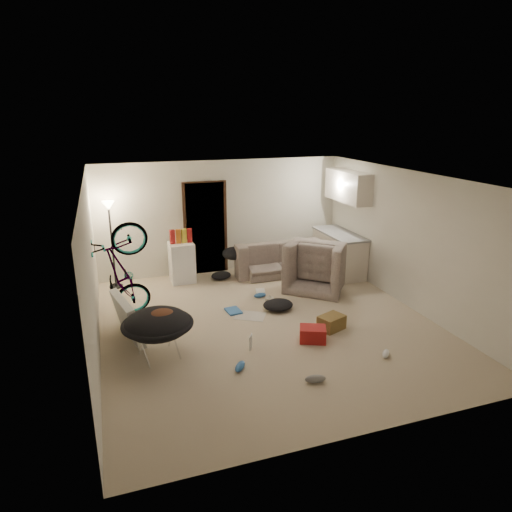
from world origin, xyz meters
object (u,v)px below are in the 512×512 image
object	(u,v)px
mini_fridge	(182,262)
armchair	(319,269)
saucer_chair	(158,330)
drink_case_a	(331,322)
sofa	(275,260)
juicer	(269,301)
drink_case_b	(313,334)
bicycle	(124,292)
floor_lamp	(110,226)
kitchen_counter	(339,254)
tv_box	(127,318)

from	to	relation	value
mini_fridge	armchair	bearing A→B (deg)	-25.42
saucer_chair	drink_case_a	distance (m)	2.87
armchair	mini_fridge	bearing A→B (deg)	16.44
sofa	juicer	distance (m)	1.91
saucer_chair	drink_case_b	bearing A→B (deg)	-6.69
saucer_chair	drink_case_a	size ratio (longest dim) A/B	2.49
bicycle	drink_case_b	bearing A→B (deg)	-126.40
sofa	bicycle	size ratio (longest dim) A/B	1.09
floor_lamp	mini_fridge	world-z (taller)	floor_lamp
armchair	drink_case_a	distance (m)	2.01
kitchen_counter	saucer_chair	xyz separation A→B (m)	(-4.34, -2.52, 0.00)
armchair	bicycle	xyz separation A→B (m)	(-3.93, -0.27, 0.09)
sofa	mini_fridge	size ratio (longest dim) A/B	2.28
floor_lamp	sofa	distance (m)	3.63
kitchen_counter	saucer_chair	distance (m)	5.02
sofa	juicer	size ratio (longest dim) A/B	8.25
kitchen_counter	armchair	distance (m)	1.03
sofa	kitchen_counter	bearing A→B (deg)	162.33
floor_lamp	bicycle	distance (m)	1.79
drink_case_b	floor_lamp	bearing A→B (deg)	153.26
sofa	drink_case_b	xyz separation A→B (m)	(-0.61, -3.25, -0.17)
saucer_chair	juicer	size ratio (longest dim) A/B	4.44
floor_lamp	bicycle	xyz separation A→B (m)	(0.10, -1.57, -0.84)
tv_box	drink_case_a	world-z (taller)	tv_box
tv_box	mini_fridge	bearing A→B (deg)	48.65
kitchen_counter	sofa	distance (m)	1.44
saucer_chair	armchair	bearing A→B (deg)	27.87
armchair	drink_case_a	world-z (taller)	armchair
sofa	floor_lamp	bearing A→B (deg)	-2.62
floor_lamp	drink_case_a	bearing A→B (deg)	-43.54
bicycle	drink_case_a	bearing A→B (deg)	-118.52
tv_box	drink_case_a	xyz separation A→B (m)	(3.24, -0.77, -0.22)
armchair	juicer	distance (m)	1.51
kitchen_counter	drink_case_b	size ratio (longest dim) A/B	3.68
drink_case_a	drink_case_b	world-z (taller)	drink_case_a
mini_fridge	drink_case_b	size ratio (longest dim) A/B	2.09
armchair	bicycle	bearing A→B (deg)	44.76
bicycle	armchair	bearing A→B (deg)	-88.26
mini_fridge	drink_case_a	distance (m)	3.66
sofa	bicycle	world-z (taller)	bicycle
bicycle	kitchen_counter	bearing A→B (deg)	-81.19
armchair	mini_fridge	xyz separation A→B (m)	(-2.65, 1.20, 0.05)
armchair	bicycle	distance (m)	3.94
bicycle	tv_box	distance (m)	0.83
floor_lamp	mini_fridge	size ratio (longest dim) A/B	2.12
sofa	drink_case_b	size ratio (longest dim) A/B	4.77
bicycle	tv_box	bearing A→B (deg)	177.76
mini_fridge	juicer	size ratio (longest dim) A/B	3.62
saucer_chair	juicer	xyz separation A→B (m)	(2.20, 1.24, -0.34)
drink_case_a	drink_case_b	distance (m)	0.55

